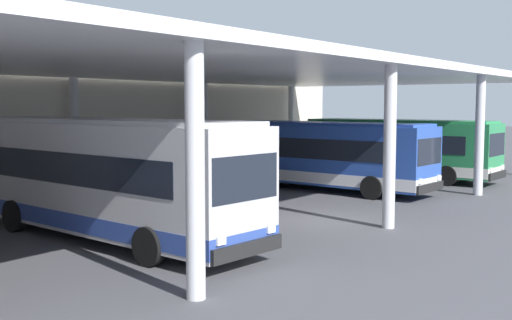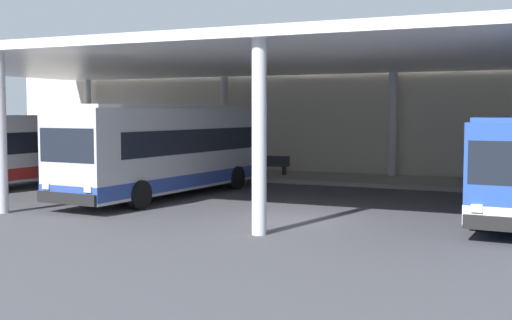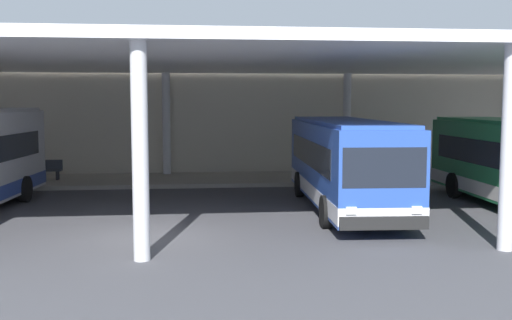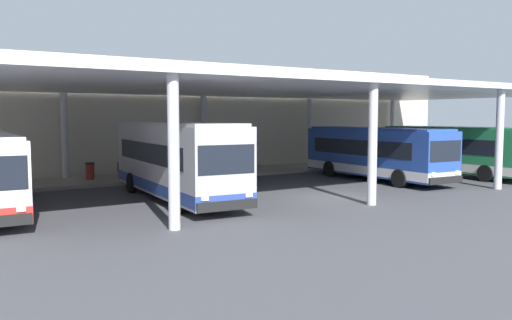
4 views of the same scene
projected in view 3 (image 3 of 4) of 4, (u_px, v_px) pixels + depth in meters
name	position (u px, v px, depth m)	size (l,w,h in m)	color
ground_plane	(149.00, 237.00, 17.04)	(200.00, 200.00, 0.00)	#47474C
platform_kerb	(166.00, 180.00, 28.66)	(42.00, 4.50, 0.18)	gray
station_building_facade	(167.00, 101.00, 31.51)	(48.00, 1.60, 7.64)	beige
canopy_shelter	(157.00, 61.00, 21.97)	(40.00, 17.00, 5.55)	silver
bus_middle_bay	(344.00, 163.00, 21.38)	(3.06, 10.64, 3.17)	#284CA8
bench_waiting	(42.00, 169.00, 28.05)	(1.80, 0.45, 0.92)	#383D47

